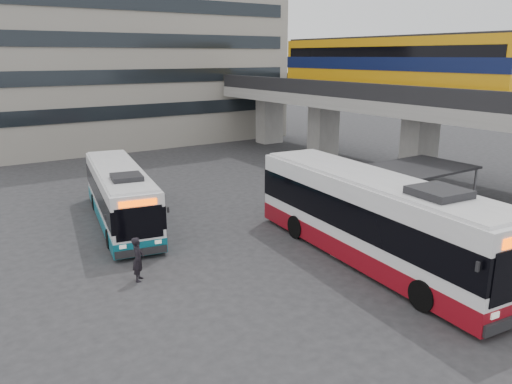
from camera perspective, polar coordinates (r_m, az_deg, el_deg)
ground at (r=20.01m, az=4.75°, el=-9.41°), size 120.00×120.00×0.00m
viaduct at (r=38.45m, az=14.27°, el=11.72°), size 8.00×32.00×9.68m
bike_shelter at (r=27.20m, az=14.99°, el=-0.11°), size 10.00×4.00×2.54m
office_block at (r=53.24m, az=-15.44°, el=19.29°), size 30.00×15.00×25.00m
road_markings at (r=19.69m, az=16.13°, el=-10.41°), size 0.15×7.60×0.01m
bus_main at (r=21.22m, az=13.17°, el=-3.04°), size 4.13×13.42×3.91m
bus_teal at (r=26.33m, az=-15.25°, el=-0.42°), size 4.19×10.81×3.12m
pedestrian at (r=19.66m, az=-13.33°, el=-7.47°), size 0.69×0.76×1.75m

